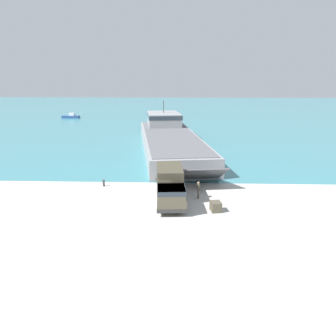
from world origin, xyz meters
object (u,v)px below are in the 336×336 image
object	(u,v)px
military_truck	(170,186)
cargo_crate	(216,206)
mooring_bollard	(104,183)
moored_boat_a	(71,116)
landing_craft	(169,137)
soldier_on_ramp	(198,189)

from	to	relation	value
military_truck	cargo_crate	xyz separation A→B (m)	(4.11, -2.27, -1.15)
mooring_bollard	moored_boat_a	bearing A→B (deg)	110.97
moored_boat_a	mooring_bollard	bearing A→B (deg)	-160.01
landing_craft	cargo_crate	bearing A→B (deg)	-87.93
moored_boat_a	cargo_crate	size ratio (longest dim) A/B	4.85
soldier_on_ramp	mooring_bollard	xyz separation A→B (m)	(-10.09, 3.35, -0.55)
soldier_on_ramp	moored_boat_a	xyz separation A→B (m)	(-34.80, 67.81, -0.48)
soldier_on_ramp	moored_boat_a	world-z (taller)	soldier_on_ramp
mooring_bollard	military_truck	bearing A→B (deg)	-30.21
military_truck	moored_boat_a	distance (m)	75.86
moored_boat_a	mooring_bollard	world-z (taller)	moored_boat_a
landing_craft	mooring_bollard	bearing A→B (deg)	-114.35
mooring_bollard	cargo_crate	bearing A→B (deg)	-29.76
soldier_on_ramp	moored_boat_a	bearing A→B (deg)	108.77
military_truck	cargo_crate	size ratio (longest dim) A/B	7.14
landing_craft	soldier_on_ramp	world-z (taller)	landing_craft
soldier_on_ramp	mooring_bollard	size ratio (longest dim) A/B	2.18
cargo_crate	military_truck	bearing A→B (deg)	151.07
military_truck	mooring_bollard	world-z (taller)	military_truck
landing_craft	mooring_bollard	size ratio (longest dim) A/B	50.97
landing_craft	cargo_crate	xyz separation A→B (m)	(5.14, -28.40, -1.34)
landing_craft	soldier_on_ramp	xyz separation A→B (m)	(3.76, -25.19, -0.80)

